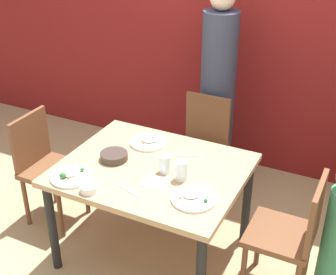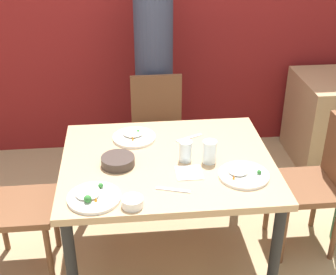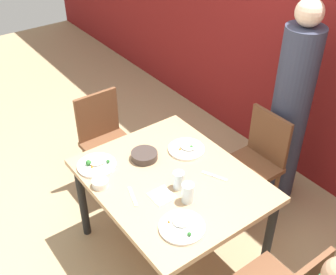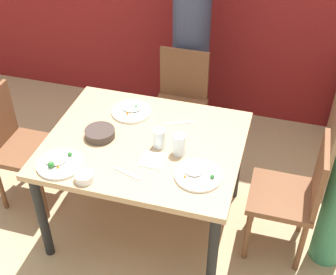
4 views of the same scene
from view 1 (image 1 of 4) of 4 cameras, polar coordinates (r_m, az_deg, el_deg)
The scene contains 17 objects.
ground_plane at distance 3.52m, azimuth -1.71°, elevation -13.74°, with size 10.00×10.00×0.00m, color tan.
wall_back at distance 4.15m, azimuth 8.29°, elevation 14.03°, with size 10.00×0.06×2.70m.
dining_table at distance 3.12m, azimuth -1.88°, elevation -4.94°, with size 1.20×0.98×0.73m.
chair_adult_spot at distance 3.84m, azimuth 4.09°, elevation -0.86°, with size 0.40×0.40×0.88m.
chair_child_spot at distance 3.01m, azimuth 14.80°, elevation -11.14°, with size 0.40×0.40×0.88m.
chair_empty_left at distance 3.68m, azimuth -14.68°, elevation -3.17°, with size 0.40×0.40×0.88m.
person_adult at distance 3.97m, azimuth 6.05°, elevation 5.17°, with size 0.29×0.29×1.71m.
bowl_curry at distance 3.17m, azimuth -6.61°, elevation -2.25°, with size 0.19×0.19×0.05m.
plate_rice_adult at distance 3.03m, azimuth -11.77°, elevation -4.55°, with size 0.27×0.27×0.06m.
plate_rice_child at distance 3.35m, azimuth -2.40°, elevation -0.48°, with size 0.26×0.26×0.05m.
plate_noodles at distance 2.77m, azimuth 3.09°, elevation -7.36°, with size 0.27×0.27×0.04m.
bowl_rice_small at distance 2.87m, azimuth -9.61°, elevation -6.12°, with size 0.11×0.11×0.05m.
glass_water_tall at distance 2.92m, azimuth 1.66°, elevation -4.05°, with size 0.08×0.08×0.13m.
glass_water_short at distance 2.99m, azimuth -0.38°, elevation -3.27°, with size 0.07×0.07×0.12m.
napkin_folded at distance 2.92m, azimuth -1.54°, elevation -5.48°, with size 0.14×0.14×0.01m.
fork_steel at distance 2.86m, azimuth -4.73°, elevation -6.48°, with size 0.18×0.07×0.01m.
spoon_steel at distance 3.20m, azimuth 2.63°, elevation -2.23°, with size 0.17×0.09×0.01m.
Camera 1 is at (1.25, -2.29, 2.36)m, focal length 50.00 mm.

